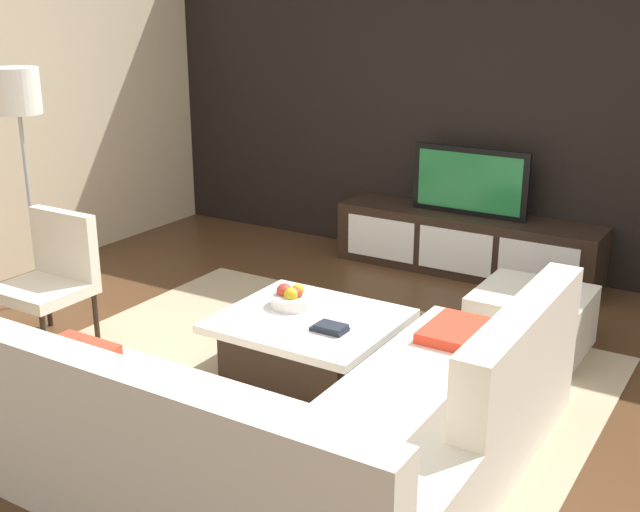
% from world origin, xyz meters
% --- Properties ---
extents(ground_plane, '(14.00, 14.00, 0.00)m').
position_xyz_m(ground_plane, '(0.00, 0.00, 0.00)').
color(ground_plane, '#4C301C').
extents(feature_wall_back, '(6.40, 0.12, 2.80)m').
position_xyz_m(feature_wall_back, '(0.00, 2.70, 1.40)').
color(feature_wall_back, black).
rests_on(feature_wall_back, ground).
extents(area_rug, '(3.40, 2.76, 0.01)m').
position_xyz_m(area_rug, '(-0.10, 0.00, 0.01)').
color(area_rug, tan).
rests_on(area_rug, ground).
extents(media_console, '(2.21, 0.50, 0.50)m').
position_xyz_m(media_console, '(0.00, 2.40, 0.25)').
color(media_console, black).
rests_on(media_console, ground).
extents(television, '(0.98, 0.06, 0.56)m').
position_xyz_m(television, '(0.00, 2.40, 0.78)').
color(television, black).
rests_on(television, media_console).
extents(sectional_couch, '(2.34, 2.28, 0.83)m').
position_xyz_m(sectional_couch, '(0.50, -0.90, 0.29)').
color(sectional_couch, beige).
rests_on(sectional_couch, ground).
extents(coffee_table, '(1.04, 0.93, 0.38)m').
position_xyz_m(coffee_table, '(-0.10, 0.10, 0.20)').
color(coffee_table, black).
rests_on(coffee_table, ground).
extents(accent_chair_near, '(0.55, 0.51, 0.87)m').
position_xyz_m(accent_chair_near, '(-1.83, -0.33, 0.49)').
color(accent_chair_near, black).
rests_on(accent_chair_near, ground).
extents(floor_lamp, '(0.33, 0.33, 1.75)m').
position_xyz_m(floor_lamp, '(-2.47, 0.05, 1.48)').
color(floor_lamp, '#A5A5AA').
rests_on(floor_lamp, ground).
extents(ottoman, '(0.70, 0.70, 0.40)m').
position_xyz_m(ottoman, '(0.94, 1.17, 0.20)').
color(ottoman, beige).
rests_on(ottoman, ground).
extents(fruit_bowl, '(0.28, 0.28, 0.14)m').
position_xyz_m(fruit_bowl, '(-0.28, 0.20, 0.43)').
color(fruit_bowl, silver).
rests_on(fruit_bowl, coffee_table).
extents(book_stack, '(0.21, 0.13, 0.04)m').
position_xyz_m(book_stack, '(0.12, -0.01, 0.40)').
color(book_stack, '#1E232D').
rests_on(book_stack, coffee_table).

